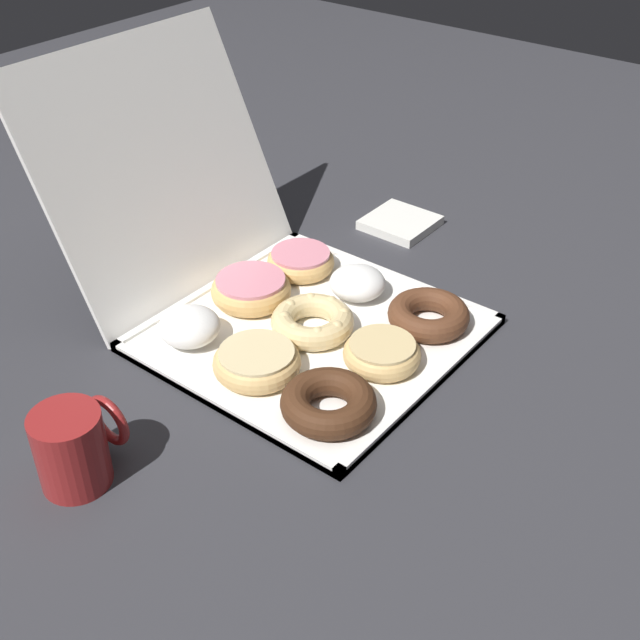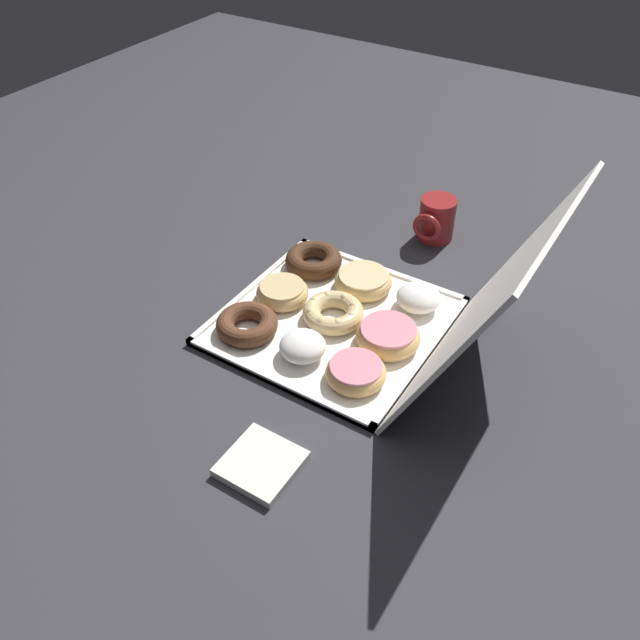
{
  "view_description": "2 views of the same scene",
  "coord_description": "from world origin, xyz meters",
  "px_view_note": "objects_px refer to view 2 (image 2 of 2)",
  "views": [
    {
      "loc": [
        -0.74,
        -0.59,
        0.7
      ],
      "look_at": [
        -0.01,
        -0.02,
        0.05
      ],
      "focal_mm": 45.81,
      "sensor_mm": 36.0,
      "label": 1
    },
    {
      "loc": [
        0.84,
        0.5,
        0.85
      ],
      "look_at": [
        0.05,
        0.0,
        0.05
      ],
      "focal_mm": 37.05,
      "sensor_mm": 36.0,
      "label": 2
    }
  ],
  "objects_px": {
    "donut_box": "(333,321)",
    "chocolate_cake_ring_donut_2": "(247,324)",
    "coffee_mug": "(436,219)",
    "pink_frosted_donut_8": "(356,372)",
    "pink_frosted_donut_7": "(388,336)",
    "powdered_filled_donut_5": "(303,346)",
    "glazed_ring_donut_3": "(365,281)",
    "powdered_filled_donut_6": "(418,298)",
    "cruller_donut_4": "(332,313)",
    "napkin_stack": "(261,464)",
    "glazed_ring_donut_1": "(281,293)",
    "chocolate_cake_ring_donut_0": "(314,260)"
  },
  "relations": [
    {
      "from": "donut_box",
      "to": "chocolate_cake_ring_donut_2",
      "type": "height_order",
      "value": "chocolate_cake_ring_donut_2"
    },
    {
      "from": "coffee_mug",
      "to": "pink_frosted_donut_8",
      "type": "bearing_deg",
      "value": 8.93
    },
    {
      "from": "pink_frosted_donut_7",
      "to": "coffee_mug",
      "type": "bearing_deg",
      "value": -167.92
    },
    {
      "from": "chocolate_cake_ring_donut_2",
      "to": "powdered_filled_donut_5",
      "type": "xyz_separation_m",
      "value": [
        -0.0,
        0.13,
        0.01
      ]
    },
    {
      "from": "glazed_ring_donut_3",
      "to": "powdered_filled_donut_6",
      "type": "distance_m",
      "value": 0.12
    },
    {
      "from": "powdered_filled_donut_5",
      "to": "powdered_filled_donut_6",
      "type": "bearing_deg",
      "value": 153.88
    },
    {
      "from": "cruller_donut_4",
      "to": "napkin_stack",
      "type": "distance_m",
      "value": 0.36
    },
    {
      "from": "donut_box",
      "to": "powdered_filled_donut_5",
      "type": "distance_m",
      "value": 0.12
    },
    {
      "from": "glazed_ring_donut_1",
      "to": "napkin_stack",
      "type": "bearing_deg",
      "value": 30.18
    },
    {
      "from": "glazed_ring_donut_1",
      "to": "cruller_donut_4",
      "type": "height_order",
      "value": "cruller_donut_4"
    },
    {
      "from": "glazed_ring_donut_1",
      "to": "powdered_filled_donut_5",
      "type": "height_order",
      "value": "powdered_filled_donut_5"
    },
    {
      "from": "cruller_donut_4",
      "to": "napkin_stack",
      "type": "bearing_deg",
      "value": 13.68
    },
    {
      "from": "glazed_ring_donut_1",
      "to": "pink_frosted_donut_8",
      "type": "distance_m",
      "value": 0.26
    },
    {
      "from": "powdered_filled_donut_5",
      "to": "powdered_filled_donut_6",
      "type": "relative_size",
      "value": 0.98
    },
    {
      "from": "pink_frosted_donut_7",
      "to": "napkin_stack",
      "type": "height_order",
      "value": "pink_frosted_donut_7"
    },
    {
      "from": "glazed_ring_donut_1",
      "to": "powdered_filled_donut_6",
      "type": "height_order",
      "value": "powdered_filled_donut_6"
    },
    {
      "from": "chocolate_cake_ring_donut_0",
      "to": "cruller_donut_4",
      "type": "height_order",
      "value": "same"
    },
    {
      "from": "coffee_mug",
      "to": "glazed_ring_donut_3",
      "type": "bearing_deg",
      "value": -7.66
    },
    {
      "from": "chocolate_cake_ring_donut_0",
      "to": "napkin_stack",
      "type": "xyz_separation_m",
      "value": [
        0.48,
        0.21,
        -0.02
      ]
    },
    {
      "from": "napkin_stack",
      "to": "pink_frosted_donut_8",
      "type": "bearing_deg",
      "value": 171.85
    },
    {
      "from": "chocolate_cake_ring_donut_2",
      "to": "pink_frosted_donut_8",
      "type": "relative_size",
      "value": 1.1
    },
    {
      "from": "glazed_ring_donut_3",
      "to": "powdered_filled_donut_6",
      "type": "xyz_separation_m",
      "value": [
        -0.0,
        0.12,
        0.01
      ]
    },
    {
      "from": "powdered_filled_donut_6",
      "to": "cruller_donut_4",
      "type": "bearing_deg",
      "value": -44.72
    },
    {
      "from": "pink_frosted_donut_8",
      "to": "coffee_mug",
      "type": "xyz_separation_m",
      "value": [
        -0.5,
        -0.08,
        0.02
      ]
    },
    {
      "from": "powdered_filled_donut_5",
      "to": "pink_frosted_donut_7",
      "type": "height_order",
      "value": "powdered_filled_donut_5"
    },
    {
      "from": "pink_frosted_donut_8",
      "to": "glazed_ring_donut_1",
      "type": "bearing_deg",
      "value": -115.74
    },
    {
      "from": "cruller_donut_4",
      "to": "glazed_ring_donut_3",
      "type": "bearing_deg",
      "value": 177.57
    },
    {
      "from": "glazed_ring_donut_1",
      "to": "pink_frosted_donut_7",
      "type": "height_order",
      "value": "pink_frosted_donut_7"
    },
    {
      "from": "donut_box",
      "to": "coffee_mug",
      "type": "xyz_separation_m",
      "value": [
        -0.38,
        0.04,
        0.05
      ]
    },
    {
      "from": "powdered_filled_donut_6",
      "to": "coffee_mug",
      "type": "xyz_separation_m",
      "value": [
        -0.26,
        -0.08,
        0.02
      ]
    },
    {
      "from": "glazed_ring_donut_1",
      "to": "powdered_filled_donut_6",
      "type": "bearing_deg",
      "value": 117.46
    },
    {
      "from": "glazed_ring_donut_1",
      "to": "pink_frosted_donut_7",
      "type": "bearing_deg",
      "value": 89.43
    },
    {
      "from": "donut_box",
      "to": "chocolate_cake_ring_donut_0",
      "type": "height_order",
      "value": "chocolate_cake_ring_donut_0"
    },
    {
      "from": "powdered_filled_donut_5",
      "to": "glazed_ring_donut_1",
      "type": "bearing_deg",
      "value": -132.03
    },
    {
      "from": "pink_frosted_donut_8",
      "to": "coffee_mug",
      "type": "relative_size",
      "value": 1.06
    },
    {
      "from": "pink_frosted_donut_8",
      "to": "donut_box",
      "type": "bearing_deg",
      "value": -134.93
    },
    {
      "from": "powdered_filled_donut_5",
      "to": "coffee_mug",
      "type": "height_order",
      "value": "coffee_mug"
    },
    {
      "from": "glazed_ring_donut_3",
      "to": "pink_frosted_donut_7",
      "type": "bearing_deg",
      "value": 43.77
    },
    {
      "from": "powdered_filled_donut_5",
      "to": "pink_frosted_donut_7",
      "type": "distance_m",
      "value": 0.16
    },
    {
      "from": "cruller_donut_4",
      "to": "pink_frosted_donut_8",
      "type": "bearing_deg",
      "value": 45.93
    },
    {
      "from": "glazed_ring_donut_3",
      "to": "napkin_stack",
      "type": "xyz_separation_m",
      "value": [
        0.47,
        0.08,
        -0.02
      ]
    },
    {
      "from": "glazed_ring_donut_1",
      "to": "chocolate_cake_ring_donut_2",
      "type": "relative_size",
      "value": 0.9
    },
    {
      "from": "chocolate_cake_ring_donut_2",
      "to": "cruller_donut_4",
      "type": "distance_m",
      "value": 0.17
    },
    {
      "from": "chocolate_cake_ring_donut_2",
      "to": "glazed_ring_donut_1",
      "type": "bearing_deg",
      "value": 179.44
    },
    {
      "from": "donut_box",
      "to": "powdered_filled_donut_5",
      "type": "relative_size",
      "value": 4.73
    },
    {
      "from": "pink_frosted_donut_7",
      "to": "donut_box",
      "type": "bearing_deg",
      "value": -92.55
    },
    {
      "from": "powdered_filled_donut_6",
      "to": "pink_frosted_donut_7",
      "type": "relative_size",
      "value": 0.72
    },
    {
      "from": "cruller_donut_4",
      "to": "powdered_filled_donut_5",
      "type": "xyz_separation_m",
      "value": [
        0.11,
        0.01,
        0.0
      ]
    },
    {
      "from": "glazed_ring_donut_3",
      "to": "coffee_mug",
      "type": "xyz_separation_m",
      "value": [
        -0.26,
        0.04,
        0.02
      ]
    },
    {
      "from": "glazed_ring_donut_3",
      "to": "coffee_mug",
      "type": "height_order",
      "value": "coffee_mug"
    }
  ]
}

